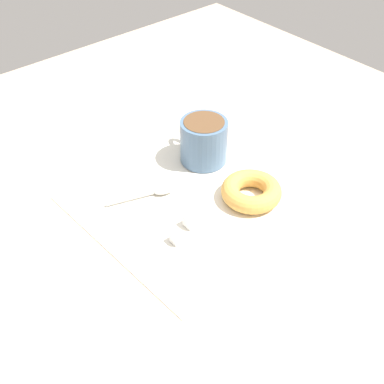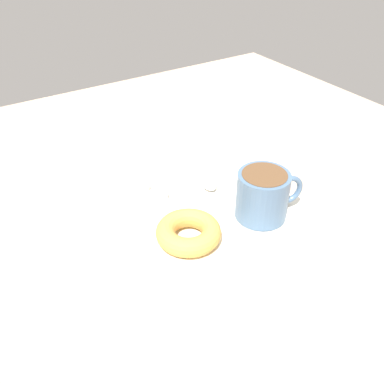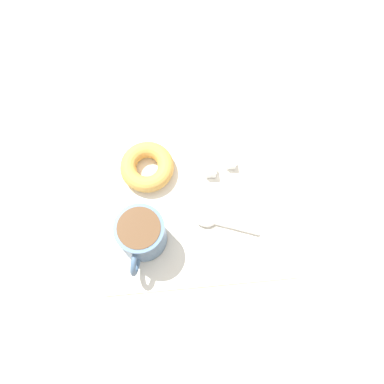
% 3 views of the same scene
% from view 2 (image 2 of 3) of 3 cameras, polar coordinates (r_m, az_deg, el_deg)
% --- Properties ---
extents(ground_plane, '(1.20, 1.20, 0.02)m').
position_cam_2_polar(ground_plane, '(0.72, 1.49, -2.55)').
color(ground_plane, tan).
extents(napkin, '(0.33, 0.33, 0.00)m').
position_cam_2_polar(napkin, '(0.72, 0.00, -1.39)').
color(napkin, white).
rests_on(napkin, ground_plane).
extents(coffee_cup, '(0.11, 0.08, 0.08)m').
position_cam_2_polar(coffee_cup, '(0.68, 9.51, -0.31)').
color(coffee_cup, slate).
rests_on(coffee_cup, napkin).
extents(donut, '(0.10, 0.10, 0.03)m').
position_cam_2_polar(donut, '(0.64, -0.47, -5.37)').
color(donut, gold).
rests_on(donut, napkin).
extents(spoon, '(0.05, 0.11, 0.01)m').
position_cam_2_polar(spoon, '(0.77, 2.08, 1.48)').
color(spoon, '#B7B2A8').
rests_on(spoon, napkin).
extents(sugar_cube, '(0.02, 0.02, 0.02)m').
position_cam_2_polar(sugar_cube, '(0.75, -6.58, 0.81)').
color(sugar_cube, white).
rests_on(sugar_cube, napkin).
extents(sugar_cube_extra, '(0.02, 0.02, 0.02)m').
position_cam_2_polar(sugar_cube_extra, '(0.73, -4.31, -0.27)').
color(sugar_cube_extra, white).
rests_on(sugar_cube_extra, napkin).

